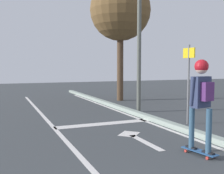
# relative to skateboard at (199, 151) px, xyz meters

# --- Properties ---
(lane_line_center) EXTENTS (0.12, 20.00, 0.01)m
(lane_line_center) POSITION_rel_skateboard_xyz_m (-2.22, 2.07, -0.07)
(lane_line_center) COLOR silver
(lane_line_center) RESTS_ON ground
(lane_line_curbside) EXTENTS (0.12, 20.00, 0.01)m
(lane_line_curbside) POSITION_rel_skateboard_xyz_m (0.68, 2.07, -0.07)
(lane_line_curbside) COLOR silver
(lane_line_curbside) RESTS_ON ground
(stop_bar) EXTENTS (3.05, 0.40, 0.01)m
(stop_bar) POSITION_rel_skateboard_xyz_m (-0.69, 3.47, -0.07)
(stop_bar) COLOR silver
(stop_bar) RESTS_ON ground
(lane_arrow_stem) EXTENTS (0.16, 1.40, 0.01)m
(lane_arrow_stem) POSITION_rel_skateboard_xyz_m (-0.54, 1.19, -0.07)
(lane_arrow_stem) COLOR silver
(lane_arrow_stem) RESTS_ON ground
(lane_arrow_head) EXTENTS (0.71, 0.71, 0.01)m
(lane_arrow_head) POSITION_rel_skateboard_xyz_m (-0.54, 2.04, -0.07)
(lane_arrow_head) COLOR silver
(lane_arrow_head) RESTS_ON ground
(curb_strip) EXTENTS (0.24, 24.00, 0.14)m
(curb_strip) POSITION_rel_skateboard_xyz_m (0.93, 2.07, -0.00)
(curb_strip) COLOR #95A498
(curb_strip) RESTS_ON ground
(skateboard) EXTENTS (0.35, 0.79, 0.09)m
(skateboard) POSITION_rel_skateboard_xyz_m (0.00, 0.00, 0.00)
(skateboard) COLOR #295387
(skateboard) RESTS_ON ground
(skater) EXTENTS (0.49, 0.65, 1.81)m
(skater) POSITION_rel_skateboard_xyz_m (0.00, -0.01, 1.18)
(skater) COLOR #335570
(skater) RESTS_ON skateboard
(traffic_signal_mast) EXTENTS (4.39, 0.34, 5.75)m
(traffic_signal_mast) POSITION_rel_skateboard_xyz_m (0.11, 4.96, 4.08)
(traffic_signal_mast) COLOR #5A5E55
(traffic_signal_mast) RESTS_ON ground
(street_sign_post) EXTENTS (0.11, 0.44, 2.42)m
(street_sign_post) POSITION_rel_skateboard_xyz_m (1.66, 2.43, 1.50)
(street_sign_post) COLOR slate
(street_sign_post) RESTS_ON ground
(roadside_tree) EXTENTS (3.10, 3.10, 6.18)m
(roadside_tree) POSITION_rel_skateboard_xyz_m (2.17, 8.52, 4.53)
(roadside_tree) COLOR brown
(roadside_tree) RESTS_ON ground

